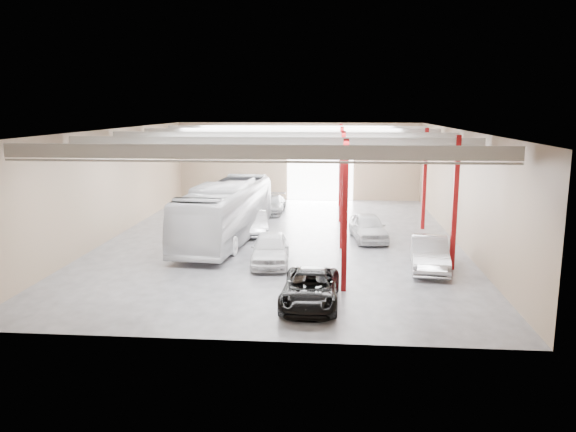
# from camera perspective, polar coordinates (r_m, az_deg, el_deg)

# --- Properties ---
(depot_shell) EXTENTS (22.12, 32.12, 7.06)m
(depot_shell) POSITION_cam_1_polar(r_m,az_deg,el_deg) (35.79, -0.34, 5.56)
(depot_shell) COLOR #4B4B50
(depot_shell) RESTS_ON ground
(coach_bus) EXTENTS (4.28, 13.60, 3.73)m
(coach_bus) POSITION_cam_1_polar(r_m,az_deg,el_deg) (35.66, -6.32, 0.43)
(coach_bus) COLOR silver
(coach_bus) RESTS_ON ground
(black_sedan) EXTENTS (2.52, 5.25, 1.44)m
(black_sedan) POSITION_cam_1_polar(r_m,az_deg,el_deg) (24.22, 2.28, -7.41)
(black_sedan) COLOR black
(black_sedan) RESTS_ON ground
(car_row_a) EXTENTS (2.35, 5.10, 1.69)m
(car_row_a) POSITION_cam_1_polar(r_m,az_deg,el_deg) (30.39, -1.81, -3.33)
(car_row_a) COLOR silver
(car_row_a) RESTS_ON ground
(car_row_b) EXTENTS (2.46, 4.82, 1.52)m
(car_row_b) POSITION_cam_1_polar(r_m,az_deg,el_deg) (37.66, -3.43, -0.67)
(car_row_b) COLOR silver
(car_row_b) RESTS_ON ground
(car_row_c) EXTENTS (2.09, 4.84, 1.39)m
(car_row_c) POSITION_cam_1_polar(r_m,az_deg,el_deg) (44.94, -1.68, 1.17)
(car_row_c) COLOR slate
(car_row_c) RESTS_ON ground
(car_right_near) EXTENTS (2.30, 5.37, 1.72)m
(car_right_near) POSITION_cam_1_polar(r_m,az_deg,el_deg) (30.26, 14.14, -3.70)
(car_right_near) COLOR #B3B2B7
(car_right_near) RESTS_ON ground
(car_right_far) EXTENTS (2.62, 5.12, 1.67)m
(car_right_far) POSITION_cam_1_polar(r_m,az_deg,el_deg) (36.17, 8.14, -1.13)
(car_right_far) COLOR silver
(car_right_far) RESTS_ON ground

